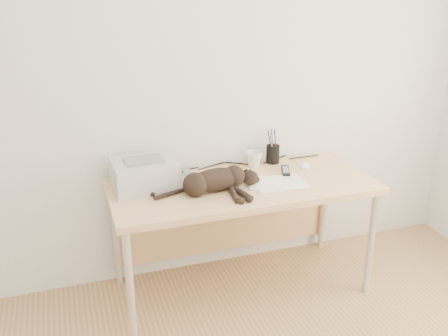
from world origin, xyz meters
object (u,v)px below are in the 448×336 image
object	(u,v)px
printer	(144,174)
mouse	(305,164)
cat	(214,182)
mug	(254,159)
desk	(238,198)
pen_cup	(273,154)

from	to	relation	value
printer	mouse	distance (m)	1.06
cat	mug	world-z (taller)	cat
desk	mouse	world-z (taller)	mouse
mouse	desk	bearing A→B (deg)	-150.31
printer	cat	world-z (taller)	printer
mug	desk	bearing A→B (deg)	-137.69
mug	pen_cup	distance (m)	0.15
desk	mouse	xyz separation A→B (m)	(0.49, 0.05, 0.15)
desk	printer	bearing A→B (deg)	175.46
desk	pen_cup	bearing A→B (deg)	30.34
printer	mouse	world-z (taller)	printer
cat	pen_cup	xyz separation A→B (m)	(0.52, 0.34, -0.00)
mug	mouse	size ratio (longest dim) A/B	0.92
cat	pen_cup	distance (m)	0.62
printer	cat	distance (m)	0.42
desk	cat	size ratio (longest dim) A/B	2.48
printer	desk	bearing A→B (deg)	-4.54
mug	pen_cup	world-z (taller)	pen_cup
pen_cup	mouse	distance (m)	0.22
printer	mouse	bearing A→B (deg)	0.06
mug	pen_cup	bearing A→B (deg)	12.46
desk	cat	world-z (taller)	cat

